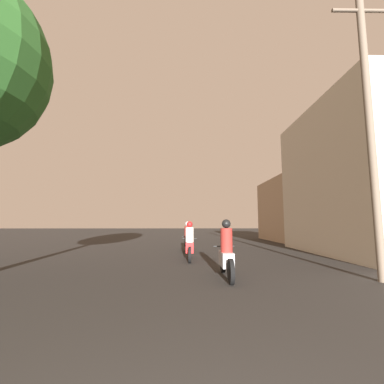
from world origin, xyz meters
TOP-DOWN VIEW (x-y plane):
  - motorcycle_silver at (0.89, 6.47)m, footprint 0.60×2.09m
  - motorcycle_red at (-0.08, 9.72)m, footprint 0.60×2.07m
  - motorcycle_black at (-0.16, 12.53)m, footprint 0.60×1.92m
  - building_right_near at (8.05, 11.33)m, footprint 4.51×7.93m
  - building_right_far at (8.69, 20.05)m, footprint 4.57×6.79m
  - utility_pole_near at (4.73, 5.97)m, footprint 1.60×0.20m

SIDE VIEW (x-z plane):
  - motorcycle_black at x=-0.16m, z-range -0.15..1.37m
  - motorcycle_red at x=-0.08m, z-range -0.14..1.37m
  - motorcycle_silver at x=0.89m, z-range -0.16..1.40m
  - building_right_far at x=8.69m, z-range 0.00..4.89m
  - building_right_near at x=8.05m, z-range 0.00..7.06m
  - utility_pole_near at x=4.73m, z-range 0.17..8.10m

